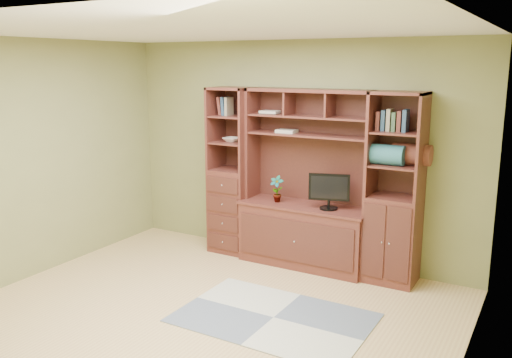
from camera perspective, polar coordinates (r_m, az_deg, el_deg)
The scene contains 11 objects.
room at distance 4.80m, azimuth -6.19°, elevation -0.39°, with size 4.60×4.10×2.64m.
center_hutch at distance 6.21m, azimuth 5.15°, elevation -0.10°, with size 1.54×0.53×2.05m, color #53241D.
left_tower at distance 6.71m, azimuth -2.50°, elevation 0.86°, with size 0.50×0.45×2.05m, color #53241D.
right_tower at distance 5.91m, azimuth 14.39°, elevation -1.06°, with size 0.55×0.45×2.05m, color #53241D.
rug at distance 5.22m, azimuth 1.87°, elevation -14.40°, with size 1.75×1.17×0.01m, color #95999A.
monitor at distance 6.06m, azimuth 7.71°, elevation -0.62°, with size 0.46×0.20×0.56m, color black.
orchid at distance 6.35m, azimuth 2.20°, elevation -1.05°, with size 0.17×0.11×0.31m, color #B5623D.
magazines at distance 6.32m, azimuth 3.25°, elevation 5.05°, with size 0.23×0.17×0.03m, color #B0A997.
bowl at distance 6.65m, azimuth -2.57°, elevation 4.17°, with size 0.21×0.21×0.05m, color beige.
blanket_teal at distance 5.82m, azimuth 13.59°, elevation 2.50°, with size 0.37×0.21×0.21m, color #29636D.
blanket_red at distance 5.88m, azimuth 16.07°, elevation 2.52°, with size 0.40×0.22×0.22m, color brown.
Camera 1 is at (2.75, -3.80, 2.33)m, focal length 38.00 mm.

